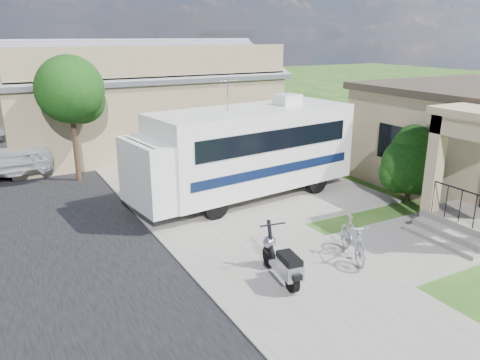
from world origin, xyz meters
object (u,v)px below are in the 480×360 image
shrub (411,162)px  pickup_truck (8,147)px  motorhome (246,149)px  bicycle (353,241)px  scooter (283,262)px  garden_hose (421,227)px

shrub → pickup_truck: bearing=135.9°
motorhome → bicycle: (0.03, -5.18, -1.17)m
motorhome → pickup_truck: bearing=122.3°
scooter → bicycle: size_ratio=1.04×
bicycle → scooter: bearing=-154.8°
pickup_truck → shrub: bearing=135.7°
motorhome → bicycle: 5.31m
motorhome → garden_hose: (3.01, -4.70, -1.59)m
scooter → pickup_truck: 14.16m
motorhome → pickup_truck: (-6.62, 8.11, -0.83)m
motorhome → garden_hose: 5.80m
shrub → garden_hose: 2.78m
bicycle → pickup_truck: 14.86m
pickup_truck → garden_hose: (9.63, -12.81, -0.76)m
shrub → garden_hose: bearing=-128.8°
shrub → bicycle: size_ratio=1.52×
scooter → garden_hose: bearing=15.4°
pickup_truck → garden_hose: 16.04m
shrub → pickup_truck: shrub is taller
garden_hose → bicycle: bearing=-170.9°
garden_hose → scooter: bearing=-173.4°
bicycle → garden_hose: bearing=31.2°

